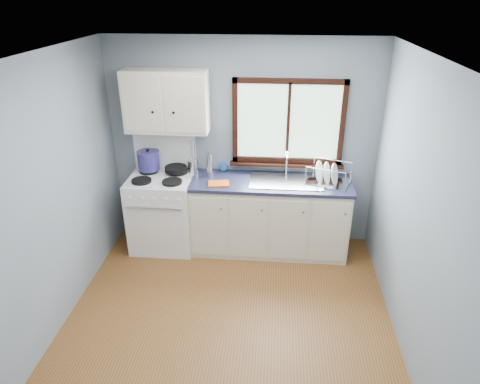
# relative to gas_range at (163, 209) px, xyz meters

# --- Properties ---
(floor) EXTENTS (3.20, 3.60, 0.02)m
(floor) POSITION_rel_gas_range_xyz_m (0.95, -1.47, -0.50)
(floor) COLOR brown
(floor) RESTS_ON ground
(ceiling) EXTENTS (3.20, 3.60, 0.02)m
(ceiling) POSITION_rel_gas_range_xyz_m (0.95, -1.47, 2.02)
(ceiling) COLOR white
(ceiling) RESTS_ON wall_back
(wall_back) EXTENTS (3.20, 0.02, 2.50)m
(wall_back) POSITION_rel_gas_range_xyz_m (0.95, 0.34, 0.76)
(wall_back) COLOR gray
(wall_back) RESTS_ON ground
(wall_left) EXTENTS (0.02, 3.60, 2.50)m
(wall_left) POSITION_rel_gas_range_xyz_m (-0.66, -1.47, 0.76)
(wall_left) COLOR gray
(wall_left) RESTS_ON ground
(wall_right) EXTENTS (0.02, 3.60, 2.50)m
(wall_right) POSITION_rel_gas_range_xyz_m (2.56, -1.47, 0.76)
(wall_right) COLOR gray
(wall_right) RESTS_ON ground
(gas_range) EXTENTS (0.76, 0.69, 1.36)m
(gas_range) POSITION_rel_gas_range_xyz_m (0.00, 0.00, 0.00)
(gas_range) COLOR white
(gas_range) RESTS_ON floor
(base_cabinets) EXTENTS (1.85, 0.60, 0.88)m
(base_cabinets) POSITION_rel_gas_range_xyz_m (1.31, 0.02, -0.08)
(base_cabinets) COLOR beige
(base_cabinets) RESTS_ON floor
(countertop) EXTENTS (1.89, 0.64, 0.04)m
(countertop) POSITION_rel_gas_range_xyz_m (1.31, 0.02, 0.41)
(countertop) COLOR #191C33
(countertop) RESTS_ON base_cabinets
(sink) EXTENTS (0.84, 0.46, 0.44)m
(sink) POSITION_rel_gas_range_xyz_m (1.49, 0.02, 0.37)
(sink) COLOR silver
(sink) RESTS_ON countertop
(window) EXTENTS (1.36, 0.10, 1.03)m
(window) POSITION_rel_gas_range_xyz_m (1.48, 0.30, 0.98)
(window) COLOR #9EC6A8
(window) RESTS_ON wall_back
(upper_cabinets) EXTENTS (0.95, 0.35, 0.70)m
(upper_cabinets) POSITION_rel_gas_range_xyz_m (0.10, 0.15, 1.31)
(upper_cabinets) COLOR beige
(upper_cabinets) RESTS_ON wall_back
(skillet) EXTENTS (0.42, 0.29, 0.05)m
(skillet) POSITION_rel_gas_range_xyz_m (0.16, 0.13, 0.49)
(skillet) COLOR black
(skillet) RESTS_ON gas_range
(stockpot) EXTENTS (0.31, 0.31, 0.26)m
(stockpot) POSITION_rel_gas_range_xyz_m (-0.17, 0.16, 0.58)
(stockpot) COLOR navy
(stockpot) RESTS_ON gas_range
(utensil_crock) EXTENTS (0.13, 0.13, 0.41)m
(utensil_crock) POSITION_rel_gas_range_xyz_m (0.37, 0.18, 0.51)
(utensil_crock) COLOR silver
(utensil_crock) RESTS_ON countertop
(thermos) EXTENTS (0.07, 0.07, 0.29)m
(thermos) POSITION_rel_gas_range_xyz_m (0.58, 0.10, 0.57)
(thermos) COLOR silver
(thermos) RESTS_ON countertop
(soap_bottle) EXTENTS (0.12, 0.12, 0.28)m
(soap_bottle) POSITION_rel_gas_range_xyz_m (0.72, 0.25, 0.57)
(soap_bottle) COLOR #1C56B0
(soap_bottle) RESTS_ON countertop
(dish_towel) EXTENTS (0.26, 0.20, 0.02)m
(dish_towel) POSITION_rel_gas_range_xyz_m (0.71, -0.12, 0.44)
(dish_towel) COLOR orange
(dish_towel) RESTS_ON countertop
(dish_rack) EXTENTS (0.56, 0.49, 0.24)m
(dish_rack) POSITION_rel_gas_range_xyz_m (1.96, 0.04, 0.49)
(dish_rack) COLOR silver
(dish_rack) RESTS_ON countertop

